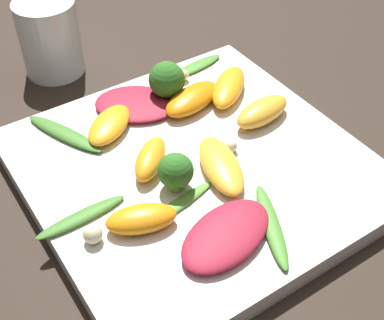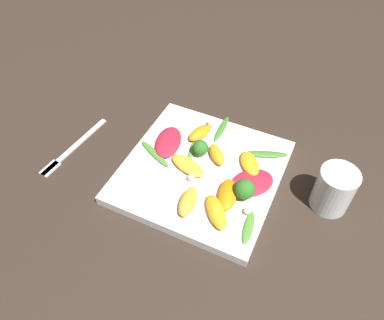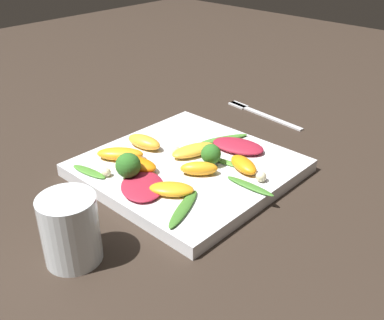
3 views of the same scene
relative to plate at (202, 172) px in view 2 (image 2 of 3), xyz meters
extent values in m
plane|color=#2D231C|center=(0.00, 0.00, -0.01)|extent=(2.40, 2.40, 0.00)
cube|color=white|center=(0.00, 0.00, 0.00)|extent=(0.30, 0.30, 0.02)
cylinder|color=white|center=(0.24, 0.04, 0.03)|extent=(0.07, 0.07, 0.09)
cube|color=silver|center=(-0.28, -0.04, -0.01)|extent=(0.03, 0.19, 0.01)
cube|color=silver|center=(-0.28, -0.12, -0.01)|extent=(0.03, 0.04, 0.01)
ellipsoid|color=maroon|center=(0.10, 0.01, 0.01)|extent=(0.10, 0.11, 0.01)
ellipsoid|color=maroon|center=(-0.09, 0.03, 0.02)|extent=(0.07, 0.10, 0.01)
ellipsoid|color=#FCAD33|center=(-0.02, -0.01, 0.02)|extent=(0.08, 0.05, 0.02)
ellipsoid|color=orange|center=(0.07, -0.09, 0.02)|extent=(0.07, 0.08, 0.02)
ellipsoid|color=orange|center=(0.08, 0.05, 0.02)|extent=(0.06, 0.07, 0.02)
ellipsoid|color=#FCAD33|center=(0.01, -0.09, 0.02)|extent=(0.04, 0.07, 0.02)
ellipsoid|color=orange|center=(0.02, 0.04, 0.02)|extent=(0.06, 0.06, 0.02)
ellipsoid|color=orange|center=(0.07, -0.04, 0.02)|extent=(0.05, 0.08, 0.02)
ellipsoid|color=orange|center=(-0.04, 0.08, 0.02)|extent=(0.05, 0.06, 0.02)
cylinder|color=#84AD5B|center=(-0.02, 0.03, 0.02)|extent=(0.01, 0.01, 0.01)
sphere|color=#2D6B23|center=(-0.02, 0.03, 0.03)|extent=(0.03, 0.03, 0.03)
cylinder|color=#84AD5B|center=(0.10, -0.03, 0.02)|extent=(0.01, 0.01, 0.01)
sphere|color=#2D6B23|center=(0.10, -0.03, 0.03)|extent=(0.04, 0.04, 0.04)
ellipsoid|color=#47842D|center=(0.13, -0.09, 0.01)|extent=(0.03, 0.07, 0.00)
ellipsoid|color=#3D7528|center=(-0.01, 0.12, 0.01)|extent=(0.02, 0.08, 0.01)
ellipsoid|color=#518E33|center=(-0.04, 0.05, 0.01)|extent=(0.03, 0.09, 0.00)
ellipsoid|color=#47842D|center=(-0.10, -0.01, 0.01)|extent=(0.09, 0.05, 0.01)
ellipsoid|color=#3D7528|center=(0.10, 0.09, 0.01)|extent=(0.09, 0.05, 0.01)
sphere|color=beige|center=(0.12, -0.06, 0.02)|extent=(0.01, 0.01, 0.01)
sphere|color=beige|center=(-0.01, -0.03, 0.02)|extent=(0.01, 0.01, 0.01)
sphere|color=beige|center=(-0.03, 0.12, 0.02)|extent=(0.02, 0.02, 0.02)
camera|label=1|loc=(-0.30, 0.20, 0.35)|focal=50.00mm
camera|label=2|loc=(0.19, -0.44, 0.57)|focal=35.00mm
camera|label=3|loc=(0.45, 0.43, 0.36)|focal=42.00mm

